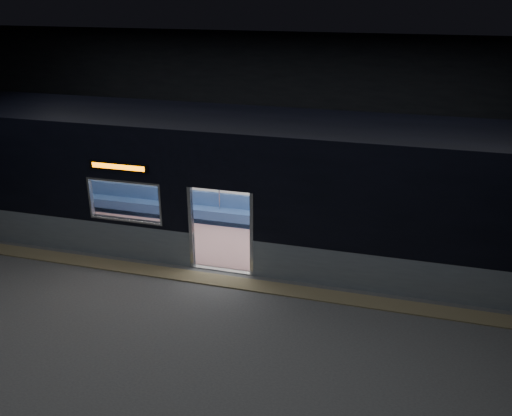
% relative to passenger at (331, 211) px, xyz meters
% --- Properties ---
extents(station_floor, '(24.00, 14.00, 0.01)m').
position_rel_passenger_xyz_m(station_floor, '(-2.19, -3.55, -0.76)').
color(station_floor, '#47494C').
rests_on(station_floor, ground).
extents(station_envelope, '(24.00, 14.00, 5.00)m').
position_rel_passenger_xyz_m(station_envelope, '(-2.19, -3.55, 2.90)').
color(station_envelope, black).
rests_on(station_envelope, station_floor).
extents(tactile_strip, '(22.80, 0.50, 0.03)m').
position_rel_passenger_xyz_m(tactile_strip, '(-2.19, -3.00, -0.74)').
color(tactile_strip, '#8C7F59').
rests_on(tactile_strip, station_floor).
extents(metro_car, '(18.00, 3.04, 3.35)m').
position_rel_passenger_xyz_m(metro_car, '(-2.19, -1.00, 1.09)').
color(metro_car, gray).
rests_on(metro_car, station_floor).
extents(passenger, '(0.40, 0.64, 1.28)m').
position_rel_passenger_xyz_m(passenger, '(0.00, 0.00, 0.00)').
color(passenger, black).
rests_on(passenger, metro_car).
extents(handbag, '(0.26, 0.23, 0.13)m').
position_rel_passenger_xyz_m(handbag, '(0.02, -0.20, -0.10)').
color(handbag, black).
rests_on(handbag, passenger).
extents(transit_map, '(0.88, 0.03, 0.57)m').
position_rel_passenger_xyz_m(transit_map, '(-1.13, 0.31, 0.68)').
color(transit_map, white).
rests_on(transit_map, metro_car).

